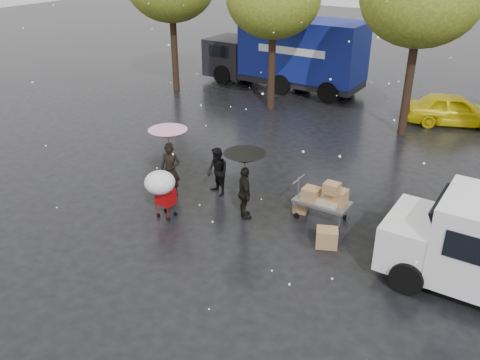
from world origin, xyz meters
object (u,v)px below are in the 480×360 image
Objects in this scene: person_black at (245,193)px; blue_truck at (287,54)px; shopping_cart at (161,185)px; person_pink at (170,170)px; vendor_cart at (325,197)px; yellow_taxi at (454,109)px.

blue_truck reaches higher than person_black.
person_black reaches higher than shopping_cart.
blue_truck is (-3.43, 13.66, 0.69)m from shopping_cart.
person_pink is 1.10× the size of vendor_cart.
person_pink reaches higher than vendor_cart.
person_black is 13.47m from blue_truck.
yellow_taxi is (8.43, -1.16, -1.10)m from blue_truck.
blue_truck is (-5.29, 12.35, 0.99)m from person_black.
blue_truck reaches higher than shopping_cart.
person_black is 0.40× the size of yellow_taxi.
blue_truck is at bearing -22.22° from person_black.
person_black is at bearing -151.51° from vendor_cart.
person_pink is 1.09× the size of person_black.
shopping_cart is at bearing 79.58° from person_black.
blue_truck is (-7.23, 11.30, 1.03)m from vendor_cart.
person_black reaches higher than vendor_cart.
person_pink is 4.66m from vendor_cart.
person_pink is 1.46m from shopping_cart.
yellow_taxi is at bearing 68.22° from shopping_cart.
person_pink is at bearing -77.68° from blue_truck.
shopping_cart is at bearing 135.62° from yellow_taxi.
vendor_cart is 4.49m from shopping_cart.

